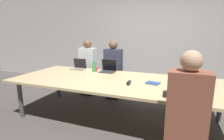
{
  "coord_description": "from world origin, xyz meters",
  "views": [
    {
      "loc": [
        0.96,
        -2.82,
        1.56
      ],
      "look_at": [
        -0.15,
        0.1,
        0.9
      ],
      "focal_mm": 28.0,
      "sensor_mm": 36.0,
      "label": 1
    }
  ],
  "objects": [
    {
      "name": "cup_far_midleft",
      "position": [
        -0.69,
        0.5,
        0.8
      ],
      "size": [
        0.09,
        0.09,
        0.1
      ],
      "color": "red",
      "rests_on": "conference_table"
    },
    {
      "name": "curtain_wall",
      "position": [
        0.0,
        2.28,
        1.4
      ],
      "size": [
        12.0,
        0.06,
        2.8
      ],
      "color": "#BCB7B2",
      "rests_on": "ground_plane"
    },
    {
      "name": "cup_near_right",
      "position": [
        0.85,
        -0.57,
        0.79
      ],
      "size": [
        0.08,
        0.08,
        0.08
      ],
      "color": "#232328",
      "rests_on": "conference_table"
    },
    {
      "name": "laptop_far_left",
      "position": [
        -1.14,
        0.59,
        0.82
      ],
      "size": [
        0.32,
        0.23,
        0.24
      ],
      "color": "gray",
      "rests_on": "conference_table"
    },
    {
      "name": "stapler",
      "position": [
        0.25,
        -0.18,
        0.77
      ],
      "size": [
        0.05,
        0.15,
        0.05
      ],
      "rotation": [
        0.0,
        0.0,
        0.04
      ],
      "color": "black",
      "rests_on": "conference_table"
    },
    {
      "name": "person_far_left",
      "position": [
        -1.14,
        1.01,
        0.68
      ],
      "size": [
        0.4,
        0.24,
        1.4
      ],
      "color": "#2D2D38",
      "rests_on": "ground_plane"
    },
    {
      "name": "ground_plane",
      "position": [
        0.0,
        0.0,
        0.0
      ],
      "size": [
        24.0,
        24.0,
        0.0
      ],
      "primitive_type": "plane",
      "color": "#4C4742"
    },
    {
      "name": "notebook",
      "position": [
        0.61,
        -0.01,
        0.76
      ],
      "size": [
        0.24,
        0.21,
        0.02
      ],
      "rotation": [
        0.0,
        0.0,
        -0.24
      ],
      "color": "#2D4C8C",
      "rests_on": "conference_table"
    },
    {
      "name": "laptop_near_right",
      "position": [
        1.13,
        -0.59,
        0.82
      ],
      "size": [
        0.36,
        0.26,
        0.26
      ],
      "rotation": [
        0.0,
        0.0,
        3.14
      ],
      "color": "#333338",
      "rests_on": "conference_table"
    },
    {
      "name": "conference_table",
      "position": [
        0.0,
        0.0,
        0.7
      ],
      "size": [
        3.81,
        1.47,
        0.75
      ],
      "color": "#D6B77F",
      "rests_on": "ground_plane"
    },
    {
      "name": "laptop_far_midleft",
      "position": [
        -0.41,
        0.56,
        0.82
      ],
      "size": [
        0.33,
        0.25,
        0.26
      ],
      "color": "#333338",
      "rests_on": "conference_table"
    },
    {
      "name": "person_far_midleft",
      "position": [
        -0.45,
        0.97,
        0.68
      ],
      "size": [
        0.4,
        0.24,
        1.4
      ],
      "color": "#2D2D38",
      "rests_on": "ground_plane"
    },
    {
      "name": "bottle_far_midleft",
      "position": [
        -0.7,
        0.45,
        0.85
      ],
      "size": [
        0.07,
        0.07,
        0.24
      ],
      "color": "green",
      "rests_on": "conference_table"
    },
    {
      "name": "person_near_right",
      "position": [
        1.08,
        -1.01,
        0.68
      ],
      "size": [
        0.4,
        0.24,
        1.4
      ],
      "rotation": [
        0.0,
        0.0,
        3.14
      ],
      "color": "#2D2D38",
      "rests_on": "ground_plane"
    }
  ]
}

